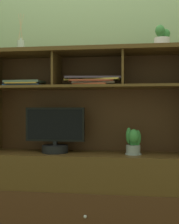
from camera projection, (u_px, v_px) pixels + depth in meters
back_wall at (93, 55)px, 2.61m from camera, size 6.00×0.02×2.80m
media_console at (90, 173)px, 2.39m from camera, size 1.69×0.44×1.40m
tv_monitor at (55, 134)px, 2.40m from camera, size 0.47×0.21×0.35m
potted_orchid at (133, 142)px, 2.30m from camera, size 0.12×0.12×0.20m
magazine_stack_left at (24, 84)px, 2.48m from camera, size 0.31×0.24×0.05m
magazine_stack_centre at (93, 81)px, 2.34m from camera, size 0.44×0.26×0.06m
diffuser_bottle at (21, 45)px, 2.43m from camera, size 0.06×0.06×0.30m
potted_succulent at (162, 38)px, 2.29m from camera, size 0.13×0.13×0.17m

